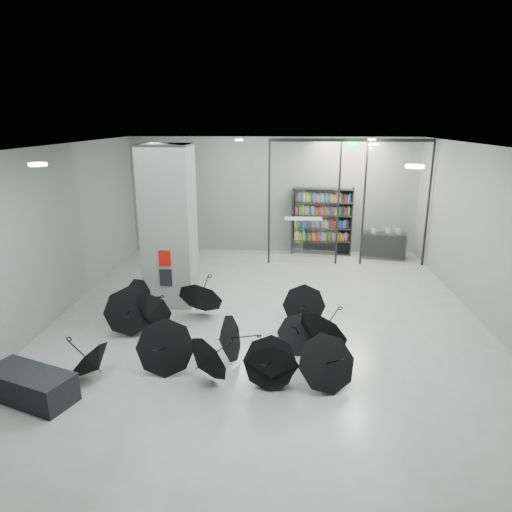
# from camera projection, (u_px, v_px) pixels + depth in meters

# --- Properties ---
(room) EXTENTS (14.00, 14.02, 4.01)m
(room) POSITION_uv_depth(u_px,v_px,m) (267.00, 208.00, 9.26)
(room) COLOR gray
(room) RESTS_ON ground
(column) EXTENTS (1.20, 1.20, 4.00)m
(column) POSITION_uv_depth(u_px,v_px,m) (169.00, 226.00, 11.55)
(column) COLOR slate
(column) RESTS_ON ground
(fire_cabinet) EXTENTS (0.28, 0.04, 0.38)m
(fire_cabinet) POSITION_uv_depth(u_px,v_px,m) (165.00, 258.00, 11.14)
(fire_cabinet) COLOR #A50A07
(fire_cabinet) RESTS_ON column
(info_panel) EXTENTS (0.30, 0.03, 0.42)m
(info_panel) POSITION_uv_depth(u_px,v_px,m) (166.00, 278.00, 11.28)
(info_panel) COLOR black
(info_panel) RESTS_ON column
(exit_sign) EXTENTS (0.30, 0.06, 0.15)m
(exit_sign) POSITION_uv_depth(u_px,v_px,m) (352.00, 145.00, 13.93)
(exit_sign) COLOR #0CE533
(exit_sign) RESTS_ON room
(glass_partition) EXTENTS (5.06, 0.08, 4.00)m
(glass_partition) POSITION_uv_depth(u_px,v_px,m) (348.00, 198.00, 14.59)
(glass_partition) COLOR silver
(glass_partition) RESTS_ON ground
(bench) EXTENTS (1.70, 1.19, 0.50)m
(bench) POSITION_uv_depth(u_px,v_px,m) (30.00, 385.00, 7.78)
(bench) COLOR black
(bench) RESTS_ON ground
(bookshelf) EXTENTS (2.13, 0.69, 2.30)m
(bookshelf) POSITION_uv_depth(u_px,v_px,m) (322.00, 221.00, 16.11)
(bookshelf) COLOR black
(bookshelf) RESTS_ON ground
(shop_counter) EXTENTS (1.55, 0.88, 0.88)m
(shop_counter) POSITION_uv_depth(u_px,v_px,m) (384.00, 246.00, 15.73)
(shop_counter) COLOR black
(shop_counter) RESTS_ON ground
(umbrella_cluster) EXTENTS (5.53, 4.11, 1.31)m
(umbrella_cluster) POSITION_uv_depth(u_px,v_px,m) (218.00, 338.00, 9.36)
(umbrella_cluster) COLOR black
(umbrella_cluster) RESTS_ON ground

